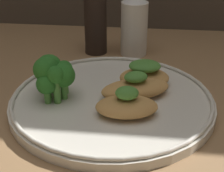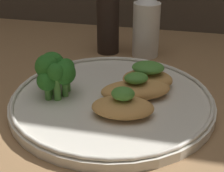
% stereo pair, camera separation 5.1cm
% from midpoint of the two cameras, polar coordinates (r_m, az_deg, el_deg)
% --- Properties ---
extents(ground_plane, '(1.80, 1.80, 0.01)m').
position_cam_midpoint_polar(ground_plane, '(0.53, -2.77, -3.80)').
color(ground_plane, '#936D47').
extents(plate, '(0.31, 0.31, 0.02)m').
position_cam_midpoint_polar(plate, '(0.53, -2.80, -2.41)').
color(plate, silver).
rests_on(plate, ground_plane).
extents(grilled_meat_front, '(0.09, 0.07, 0.04)m').
position_cam_midpoint_polar(grilled_meat_front, '(0.47, -0.64, -3.28)').
color(grilled_meat_front, tan).
rests_on(grilled_meat_front, plate).
extents(grilled_meat_middle, '(0.12, 0.09, 0.04)m').
position_cam_midpoint_polar(grilled_meat_middle, '(0.52, 1.11, -0.35)').
color(grilled_meat_middle, tan).
rests_on(grilled_meat_middle, plate).
extents(grilled_meat_back, '(0.09, 0.07, 0.04)m').
position_cam_midpoint_polar(grilled_meat_back, '(0.55, 2.78, 1.75)').
color(grilled_meat_back, tan).
rests_on(grilled_meat_back, plate).
extents(broccoli_bunch, '(0.06, 0.07, 0.07)m').
position_cam_midpoint_polar(broccoli_bunch, '(0.52, -12.61, 2.00)').
color(broccoli_bunch, '#569942').
rests_on(broccoli_bunch, plate).
extents(sauce_bottle, '(0.05, 0.05, 0.13)m').
position_cam_midpoint_polar(sauce_bottle, '(0.70, 1.60, 10.15)').
color(sauce_bottle, white).
rests_on(sauce_bottle, ground_plane).
extents(pepper_grinder, '(0.05, 0.05, 0.17)m').
position_cam_midpoint_polar(pepper_grinder, '(0.71, -4.91, 11.56)').
color(pepper_grinder, black).
rests_on(pepper_grinder, ground_plane).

